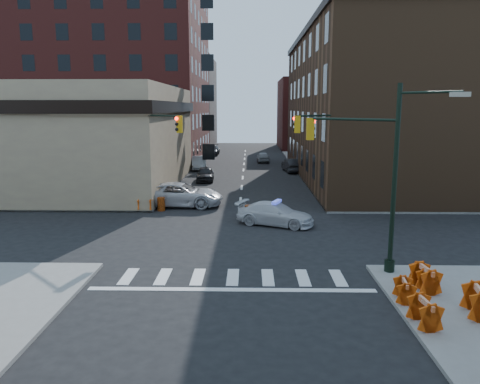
{
  "coord_description": "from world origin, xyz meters",
  "views": [
    {
      "loc": [
        0.7,
        -25.83,
        7.17
      ],
      "look_at": [
        0.14,
        1.58,
        2.2
      ],
      "focal_mm": 35.0,
      "sensor_mm": 36.0,
      "label": 1
    }
  ],
  "objects_px": {
    "police_car": "(275,214)",
    "barrel_road": "(250,214)",
    "parked_car_wfar": "(199,163)",
    "barricade_nw_a": "(145,204)",
    "pickup": "(181,195)",
    "barricade_se_a": "(421,276)",
    "pedestrian_a": "(95,196)",
    "barrel_bank": "(161,204)",
    "parked_car_wnear": "(205,174)",
    "pedestrian_b": "(66,198)",
    "parked_car_enear": "(292,165)"
  },
  "relations": [
    {
      "from": "pickup",
      "to": "barrel_road",
      "type": "bearing_deg",
      "value": -130.97
    },
    {
      "from": "pickup",
      "to": "parked_car_wfar",
      "type": "relative_size",
      "value": 1.32
    },
    {
      "from": "police_car",
      "to": "parked_car_wfar",
      "type": "relative_size",
      "value": 1.03
    },
    {
      "from": "pickup",
      "to": "barricade_se_a",
      "type": "bearing_deg",
      "value": -139.06
    },
    {
      "from": "parked_car_wnear",
      "to": "pickup",
      "type": "bearing_deg",
      "value": -96.16
    },
    {
      "from": "parked_car_wnear",
      "to": "parked_car_wfar",
      "type": "relative_size",
      "value": 0.88
    },
    {
      "from": "parked_car_wnear",
      "to": "barrel_bank",
      "type": "xyz_separation_m",
      "value": [
        -1.82,
        -13.59,
        -0.22
      ]
    },
    {
      "from": "parked_car_wfar",
      "to": "barricade_nw_a",
      "type": "xyz_separation_m",
      "value": [
        -1.25,
        -22.71,
        -0.2
      ]
    },
    {
      "from": "parked_car_enear",
      "to": "barricade_se_a",
      "type": "bearing_deg",
      "value": 85.78
    },
    {
      "from": "barricade_nw_a",
      "to": "police_car",
      "type": "bearing_deg",
      "value": -16.98
    },
    {
      "from": "barrel_road",
      "to": "parked_car_wnear",
      "type": "bearing_deg",
      "value": 104.49
    },
    {
      "from": "barrel_road",
      "to": "police_car",
      "type": "bearing_deg",
      "value": -14.76
    },
    {
      "from": "barricade_nw_a",
      "to": "pickup",
      "type": "bearing_deg",
      "value": 48.88
    },
    {
      "from": "parked_car_enear",
      "to": "pedestrian_b",
      "type": "relative_size",
      "value": 2.9
    },
    {
      "from": "barricade_se_a",
      "to": "parked_car_wfar",
      "type": "bearing_deg",
      "value": 19.27
    },
    {
      "from": "parked_car_wfar",
      "to": "barrel_road",
      "type": "xyz_separation_m",
      "value": [
        5.97,
        -25.65,
        -0.2
      ]
    },
    {
      "from": "parked_car_wnear",
      "to": "barricade_nw_a",
      "type": "height_order",
      "value": "parked_car_wnear"
    },
    {
      "from": "parked_car_wnear",
      "to": "barrel_bank",
      "type": "distance_m",
      "value": 13.71
    },
    {
      "from": "barricade_se_a",
      "to": "parked_car_enear",
      "type": "bearing_deg",
      "value": 3.3
    },
    {
      "from": "parked_car_wfar",
      "to": "barricade_se_a",
      "type": "bearing_deg",
      "value": -78.37
    },
    {
      "from": "barricade_se_a",
      "to": "barricade_nw_a",
      "type": "height_order",
      "value": "barricade_nw_a"
    },
    {
      "from": "pedestrian_b",
      "to": "police_car",
      "type": "bearing_deg",
      "value": -9.94
    },
    {
      "from": "parked_car_enear",
      "to": "barrel_road",
      "type": "bearing_deg",
      "value": 70.98
    },
    {
      "from": "pickup",
      "to": "barrel_bank",
      "type": "height_order",
      "value": "pickup"
    },
    {
      "from": "parked_car_wnear",
      "to": "barricade_se_a",
      "type": "bearing_deg",
      "value": -70.87
    },
    {
      "from": "pickup",
      "to": "barricade_nw_a",
      "type": "height_order",
      "value": "pickup"
    },
    {
      "from": "police_car",
      "to": "barrel_road",
      "type": "distance_m",
      "value": 1.64
    },
    {
      "from": "parked_car_wfar",
      "to": "pedestrian_a",
      "type": "xyz_separation_m",
      "value": [
        -4.87,
        -22.41,
        0.31
      ]
    },
    {
      "from": "pedestrian_b",
      "to": "barricade_nw_a",
      "type": "relative_size",
      "value": 1.41
    },
    {
      "from": "pedestrian_a",
      "to": "pedestrian_b",
      "type": "bearing_deg",
      "value": -174.15
    },
    {
      "from": "pedestrian_b",
      "to": "barrel_road",
      "type": "height_order",
      "value": "pedestrian_b"
    },
    {
      "from": "barrel_road",
      "to": "barricade_nw_a",
      "type": "relative_size",
      "value": 1.01
    },
    {
      "from": "barrel_bank",
      "to": "pickup",
      "type": "bearing_deg",
      "value": 55.27
    },
    {
      "from": "pickup",
      "to": "barrel_road",
      "type": "distance_m",
      "value": 7.19
    },
    {
      "from": "barrel_road",
      "to": "barricade_nw_a",
      "type": "bearing_deg",
      "value": 157.84
    },
    {
      "from": "barrel_road",
      "to": "barrel_bank",
      "type": "xyz_separation_m",
      "value": [
        -6.22,
        3.44,
        -0.09
      ]
    },
    {
      "from": "pickup",
      "to": "parked_car_wfar",
      "type": "bearing_deg",
      "value": 6.45
    },
    {
      "from": "pedestrian_b",
      "to": "barrel_road",
      "type": "bearing_deg",
      "value": -9.87
    },
    {
      "from": "pedestrian_b",
      "to": "barrel_bank",
      "type": "height_order",
      "value": "pedestrian_b"
    },
    {
      "from": "pickup",
      "to": "barricade_nw_a",
      "type": "bearing_deg",
      "value": 138.95
    },
    {
      "from": "pedestrian_a",
      "to": "barricade_nw_a",
      "type": "distance_m",
      "value": 3.67
    },
    {
      "from": "parked_car_wfar",
      "to": "barricade_nw_a",
      "type": "distance_m",
      "value": 22.74
    },
    {
      "from": "parked_car_wfar",
      "to": "barrel_bank",
      "type": "xyz_separation_m",
      "value": [
        -0.25,
        -22.21,
        -0.29
      ]
    },
    {
      "from": "police_car",
      "to": "barrel_road",
      "type": "xyz_separation_m",
      "value": [
        -1.58,
        0.42,
        -0.13
      ]
    },
    {
      "from": "parked_car_wfar",
      "to": "pedestrian_b",
      "type": "height_order",
      "value": "pedestrian_b"
    },
    {
      "from": "police_car",
      "to": "barricade_nw_a",
      "type": "bearing_deg",
      "value": 91.43
    },
    {
      "from": "pedestrian_a",
      "to": "barrel_bank",
      "type": "xyz_separation_m",
      "value": [
        4.62,
        0.2,
        -0.6
      ]
    },
    {
      "from": "pedestrian_a",
      "to": "barrel_bank",
      "type": "distance_m",
      "value": 4.67
    },
    {
      "from": "parked_car_wnear",
      "to": "parked_car_wfar",
      "type": "height_order",
      "value": "parked_car_wfar"
    },
    {
      "from": "pedestrian_a",
      "to": "pedestrian_b",
      "type": "xyz_separation_m",
      "value": [
        -2.01,
        0.0,
        -0.14
      ]
    }
  ]
}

